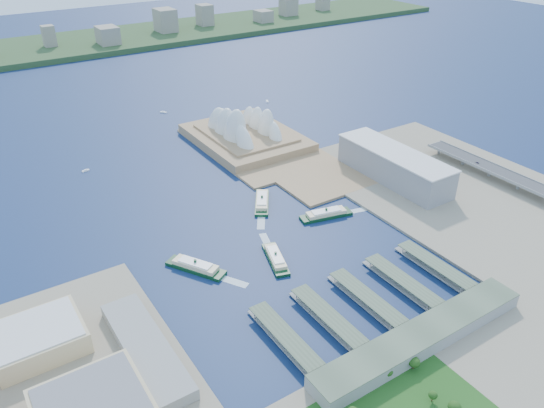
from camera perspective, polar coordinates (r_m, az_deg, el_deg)
ground at (r=503.54m, az=3.17°, el=-6.58°), size 3000.00×3000.00×0.00m
east_land at (r=630.36m, az=23.97°, el=-1.09°), size 240.00×500.00×3.00m
peninsula at (r=743.31m, az=-1.87°, el=6.29°), size 135.00×220.00×3.00m
far_shore at (r=1358.23m, az=-22.76°, el=15.23°), size 2200.00×260.00×12.00m
opera_house at (r=746.52m, az=-2.89°, el=8.91°), size 134.00×180.00×58.00m
toaster_building at (r=657.99m, az=12.98°, el=4.05°), size 45.00×155.00×35.00m
ferry_wharves at (r=463.55m, az=10.13°, el=-10.09°), size 184.00×90.00×9.30m
terminal_building at (r=431.99m, az=15.74°, el=-13.69°), size 200.00×28.00×12.00m
far_skyline at (r=1332.12m, az=-22.85°, el=16.47°), size 1900.00×140.00×55.00m
ferry_a at (r=499.03m, az=-8.23°, el=-6.48°), size 43.02×58.39×11.15m
ferry_b at (r=597.16m, az=-1.08°, el=0.45°), size 44.21×56.29×10.93m
ferry_c at (r=505.44m, az=0.39°, el=-5.66°), size 29.14×55.18×10.13m
ferry_d at (r=575.91m, az=5.84°, el=-0.91°), size 59.69×26.98×10.94m
boat_b at (r=713.10m, az=-19.42°, el=3.42°), size 9.84×4.88×2.54m
boat_c at (r=919.52m, az=-0.52°, el=11.01°), size 8.22×11.66×2.57m
boat_e at (r=886.02m, az=-11.60°, el=9.66°), size 9.72×11.22×2.78m
car_c at (r=708.18m, az=21.22°, el=4.18°), size 1.87×4.61×1.34m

